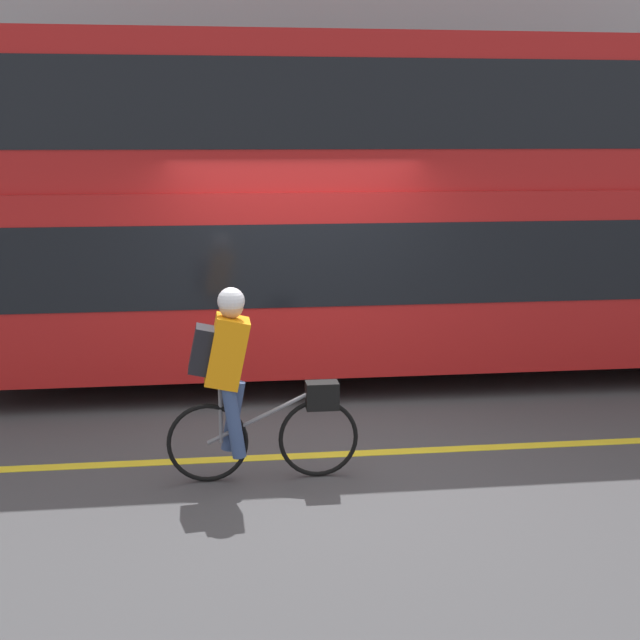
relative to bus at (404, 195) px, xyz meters
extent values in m
plane|color=#424244|center=(-1.36, -2.52, -2.06)|extent=(80.00, 80.00, 0.00)
cube|color=yellow|center=(-1.36, -2.69, -2.05)|extent=(50.00, 0.14, 0.01)
cube|color=gray|center=(-1.36, 2.85, -1.99)|extent=(60.00, 2.58, 0.12)
cube|color=#9E9EA3|center=(-1.36, 4.29, 2.08)|extent=(60.00, 0.30, 8.28)
cylinder|color=black|center=(-3.04, 0.00, -1.58)|extent=(0.94, 0.30, 0.94)
cube|color=#B21919|center=(0.00, 0.00, -0.83)|extent=(9.81, 2.52, 1.88)
cube|color=black|center=(0.00, 0.00, -0.60)|extent=(9.42, 2.54, 0.83)
cube|color=#B21919|center=(0.00, 0.00, 0.88)|extent=(9.81, 2.42, 1.55)
cube|color=black|center=(0.00, 0.00, 0.96)|extent=(9.42, 2.44, 0.87)
torus|color=black|center=(-1.38, -3.16, -1.73)|extent=(0.65, 0.04, 0.65)
torus|color=black|center=(-2.27, -3.16, -1.73)|extent=(0.65, 0.04, 0.65)
cylinder|color=slate|center=(-1.83, -3.16, -1.53)|extent=(0.90, 0.03, 0.44)
cylinder|color=slate|center=(-2.16, -3.16, -1.50)|extent=(0.03, 0.03, 0.47)
cube|color=black|center=(-1.35, -3.16, -1.37)|extent=(0.26, 0.16, 0.22)
cube|color=orange|center=(-2.10, -3.16, -0.99)|extent=(0.37, 0.32, 0.58)
cube|color=black|center=(-2.30, -3.16, -0.97)|extent=(0.21, 0.26, 0.38)
cylinder|color=#384C7A|center=(-2.06, -3.07, -1.54)|extent=(0.21, 0.11, 0.58)
cylinder|color=#384C7A|center=(-2.06, -3.25, -1.54)|extent=(0.19, 0.11, 0.58)
sphere|color=tan|center=(-2.06, -3.16, -0.63)|extent=(0.19, 0.19, 0.19)
sphere|color=silver|center=(-2.06, -3.16, -0.59)|extent=(0.21, 0.21, 0.21)
cylinder|color=#194C23|center=(-1.81, 2.72, -1.43)|extent=(0.58, 0.58, 1.01)
camera|label=1|loc=(-2.24, -9.94, 0.66)|focal=50.00mm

